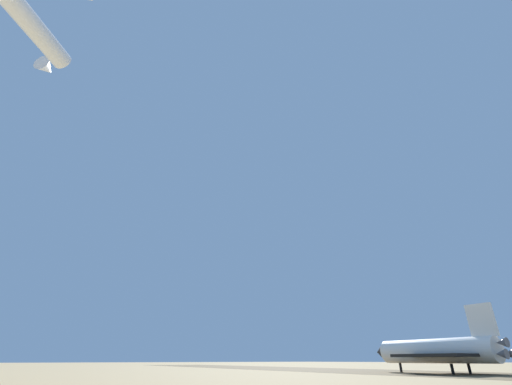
% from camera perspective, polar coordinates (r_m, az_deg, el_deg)
% --- Properties ---
extents(ground_plane, '(1200.00, 1200.00, 0.00)m').
position_cam_1_polar(ground_plane, '(107.54, 28.59, -24.93)').
color(ground_plane, tan).
extents(runway_strip, '(441.35, 114.15, 0.02)m').
position_cam_1_polar(runway_strip, '(112.15, 28.18, -24.93)').
color(runway_strip, brown).
rests_on(runway_strip, ground).
extents(space_shuttle, '(38.79, 26.58, 15.80)m').
position_cam_1_polar(space_shuttle, '(112.43, 27.33, -22.31)').
color(space_shuttle, white).
rests_on(space_shuttle, ground).
extents(ground_crew_near_nose, '(0.27, 0.65, 1.73)m').
position_cam_1_polar(ground_crew_near_nose, '(127.54, 29.74, -24.00)').
color(ground_crew_near_nose, silver).
rests_on(ground_crew_near_nose, ground).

